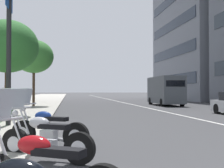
# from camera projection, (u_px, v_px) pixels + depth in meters

# --- Properties ---
(sidewalk_right_plaza) EXTENTS (160.00, 9.16, 0.15)m
(sidewalk_right_plaza) POSITION_uv_depth(u_px,v_px,m) (17.00, 103.00, 31.72)
(sidewalk_right_plaza) COLOR #A39E93
(sidewalk_right_plaza) RESTS_ON ground
(lane_centre_stripe) EXTENTS (110.00, 0.16, 0.01)m
(lane_centre_stripe) POSITION_uv_depth(u_px,v_px,m) (120.00, 102.00, 38.35)
(lane_centre_stripe) COLOR silver
(lane_centre_stripe) RESTS_ON ground
(motorcycle_mid_row) EXTENTS (1.16, 1.94, 1.48)m
(motorcycle_mid_row) POSITION_uv_depth(u_px,v_px,m) (44.00, 140.00, 6.10)
(motorcycle_mid_row) COLOR black
(motorcycle_mid_row) RESTS_ON ground
(motorcycle_second_in_row) EXTENTS (1.13, 1.98, 1.49)m
(motorcycle_second_in_row) POSITION_uv_depth(u_px,v_px,m) (48.00, 130.00, 7.54)
(motorcycle_second_in_row) COLOR black
(motorcycle_second_in_row) RESTS_ON ground
(delivery_van_ahead) EXTENTS (5.80, 2.16, 2.76)m
(delivery_van_ahead) POSITION_uv_depth(u_px,v_px,m) (165.00, 90.00, 29.10)
(delivery_van_ahead) COLOR #4C5156
(delivery_van_ahead) RESTS_ON ground
(street_tree_far_plaza) EXTENTS (3.24, 3.24, 4.97)m
(street_tree_far_plaza) POSITION_uv_depth(u_px,v_px,m) (7.00, 47.00, 15.72)
(street_tree_far_plaza) COLOR #473323
(street_tree_far_plaza) RESTS_ON sidewalk_right_plaza
(street_tree_near_plaza_corner) EXTENTS (3.27, 3.27, 5.52)m
(street_tree_near_plaza_corner) POSITION_uv_depth(u_px,v_px,m) (34.00, 57.00, 25.19)
(street_tree_near_plaza_corner) COLOR #473323
(street_tree_near_plaza_corner) RESTS_ON sidewalk_right_plaza
(pedestrian_on_plaza) EXTENTS (0.41, 0.47, 1.66)m
(pedestrian_on_plaza) POSITION_uv_depth(u_px,v_px,m) (6.00, 98.00, 17.59)
(pedestrian_on_plaza) COLOR #2D2D33
(pedestrian_on_plaza) RESTS_ON sidewalk_right_plaza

